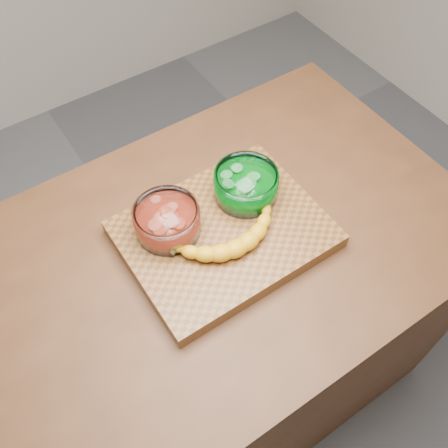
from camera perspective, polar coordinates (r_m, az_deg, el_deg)
ground at (r=1.98m, az=-0.00°, el=-16.37°), size 3.50×3.50×0.00m
counter at (r=1.56m, az=-0.00°, el=-10.94°), size 1.20×0.80×0.90m
cutting_board at (r=1.15m, az=-0.00°, el=-1.16°), size 0.45×0.35×0.04m
bowl_red at (r=1.12m, az=-6.51°, el=0.38°), size 0.15×0.15×0.07m
bowl_green at (r=1.17m, az=2.52°, el=4.49°), size 0.15×0.15×0.07m
banana at (r=1.10m, az=0.55°, el=-1.28°), size 0.29×0.14×0.04m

